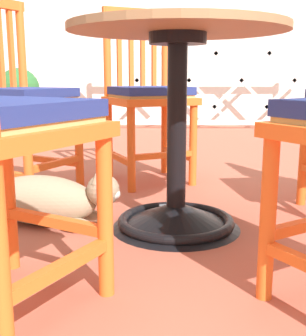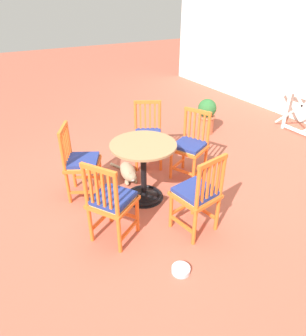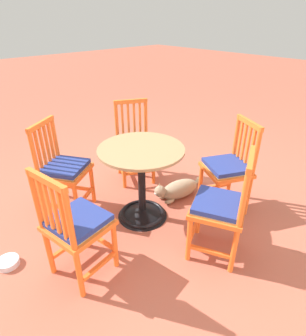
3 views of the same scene
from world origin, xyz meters
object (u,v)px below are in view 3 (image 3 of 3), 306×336
(orange_chair_facing_out, at_px, (228,168))
(tabby_cat, at_px, (177,190))
(pet_water_bowl, at_px, (8,262))
(orange_chair_tucked_in, at_px, (63,170))
(cafe_table, at_px, (142,191))
(orange_chair_at_corner, at_px, (221,208))
(orange_chair_near_fence, at_px, (135,143))
(orange_chair_by_planter, at_px, (76,225))

(orange_chair_facing_out, bearing_deg, tabby_cat, -61.78)
(pet_water_bowl, bearing_deg, orange_chair_facing_out, 159.55)
(orange_chair_tucked_in, height_order, tabby_cat, orange_chair_tucked_in)
(cafe_table, relative_size, pet_water_bowl, 4.47)
(orange_chair_at_corner, bearing_deg, tabby_cat, -114.12)
(orange_chair_near_fence, xyz_separation_m, orange_chair_at_corner, (0.29, 1.38, 0.00))
(orange_chair_facing_out, relative_size, tabby_cat, 1.22)
(orange_chair_tucked_in, bearing_deg, orange_chair_facing_out, 138.15)
(orange_chair_facing_out, height_order, orange_chair_by_planter, same)
(orange_chair_facing_out, xyz_separation_m, orange_chair_at_corner, (0.57, 0.32, 0.00))
(orange_chair_tucked_in, bearing_deg, orange_chair_by_planter, 68.40)
(orange_chair_facing_out, height_order, orange_chair_near_fence, same)
(orange_chair_by_planter, distance_m, tabby_cat, 1.31)
(orange_chair_tucked_in, distance_m, tabby_cat, 1.17)
(orange_chair_facing_out, bearing_deg, orange_chair_near_fence, -75.27)
(orange_chair_near_fence, relative_size, tabby_cat, 1.22)
(orange_chair_near_fence, bearing_deg, tabby_cat, 94.24)
(orange_chair_by_planter, distance_m, orange_chair_at_corner, 1.08)
(cafe_table, relative_size, orange_chair_at_corner, 0.83)
(orange_chair_tucked_in, bearing_deg, pet_water_bowl, 25.40)
(pet_water_bowl, bearing_deg, tabby_cat, 170.73)
(orange_chair_near_fence, distance_m, tabby_cat, 0.72)
(cafe_table, xyz_separation_m, orange_chair_facing_out, (-0.71, 0.45, 0.16))
(orange_chair_near_fence, bearing_deg, orange_chair_tucked_in, 1.07)
(cafe_table, relative_size, orange_chair_near_fence, 0.83)
(orange_chair_at_corner, bearing_deg, pet_water_bowl, -37.66)
(tabby_cat, relative_size, pet_water_bowl, 4.39)
(orange_chair_facing_out, relative_size, orange_chair_by_planter, 1.00)
(orange_chair_near_fence, distance_m, orange_chair_at_corner, 1.41)
(orange_chair_near_fence, xyz_separation_m, tabby_cat, (-0.05, 0.63, -0.35))
(cafe_table, height_order, orange_chair_tucked_in, orange_chair_tucked_in)
(cafe_table, xyz_separation_m, orange_chair_by_planter, (0.78, 0.19, 0.16))
(cafe_table, bearing_deg, orange_chair_near_fence, -124.81)
(orange_chair_by_planter, height_order, tabby_cat, orange_chair_by_planter)
(orange_chair_at_corner, relative_size, pet_water_bowl, 5.36)
(tabby_cat, bearing_deg, cafe_table, -1.86)
(cafe_table, bearing_deg, orange_chair_at_corner, 100.22)
(orange_chair_facing_out, height_order, tabby_cat, orange_chair_facing_out)
(orange_chair_tucked_in, relative_size, tabby_cat, 1.22)
(orange_chair_facing_out, height_order, orange_chair_at_corner, same)
(orange_chair_by_planter, bearing_deg, orange_chair_facing_out, 170.21)
(orange_chair_at_corner, distance_m, pet_water_bowl, 1.72)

